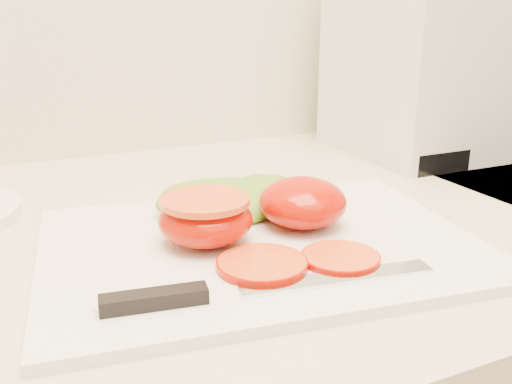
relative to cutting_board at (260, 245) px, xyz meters
name	(u,v)px	position (x,y,z in m)	size (l,w,h in m)	color
cutting_board	(260,245)	(0.00, 0.00, 0.00)	(0.40, 0.29, 0.01)	white
tomato_half_dome	(303,202)	(0.05, 0.02, 0.03)	(0.09, 0.09, 0.05)	#C11901
tomato_half_cut	(206,218)	(-0.05, 0.02, 0.03)	(0.09, 0.09, 0.04)	#C11901
tomato_slice_0	(262,264)	(-0.02, -0.05, 0.01)	(0.08, 0.08, 0.01)	#E4591B
tomato_slice_1	(341,258)	(0.04, -0.07, 0.01)	(0.07, 0.07, 0.01)	#E4591B
lettuce_leaf_0	(222,201)	(0.00, 0.09, 0.02)	(0.14, 0.09, 0.03)	#81AA2D
lettuce_leaf_1	(265,195)	(0.05, 0.08, 0.02)	(0.12, 0.09, 0.03)	#81AA2D
knife	(230,290)	(-0.07, -0.09, 0.01)	(0.27, 0.06, 0.01)	silver
appliance	(419,54)	(0.38, 0.25, 0.15)	(0.20, 0.25, 0.30)	silver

